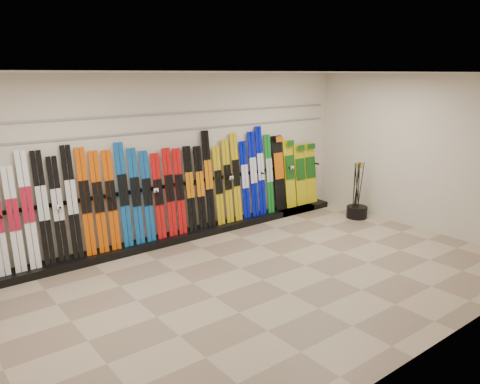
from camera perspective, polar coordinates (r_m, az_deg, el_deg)
floor at (r=7.10m, az=2.85°, el=-10.65°), size 8.00×8.00×0.00m
back_wall at (r=8.61m, az=-7.97°, el=4.18°), size 8.00×0.00×8.00m
right_wall at (r=9.67m, az=21.29°, el=4.44°), size 0.00×5.00×5.00m
ceiling at (r=6.44m, az=3.19°, el=14.35°), size 8.00×8.00×0.00m
ski_rack_base at (r=8.90m, az=-5.68°, el=-5.01°), size 8.00×0.40×0.12m
skis at (r=8.36m, az=-9.97°, el=-0.03°), size 5.37×0.24×1.83m
snowboards at (r=10.38m, az=6.69°, el=2.22°), size 1.26×0.24×1.59m
pole_bin at (r=10.26m, az=14.05°, el=-2.38°), size 0.43×0.43×0.25m
ski_poles at (r=10.10m, az=14.04°, el=0.21°), size 0.26×0.22×1.18m
slatwall_rail_0 at (r=8.52m, az=-8.02°, el=7.47°), size 7.60×0.02×0.03m
slatwall_rail_1 at (r=8.49m, az=-8.09°, el=9.48°), size 7.60×0.02×0.03m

